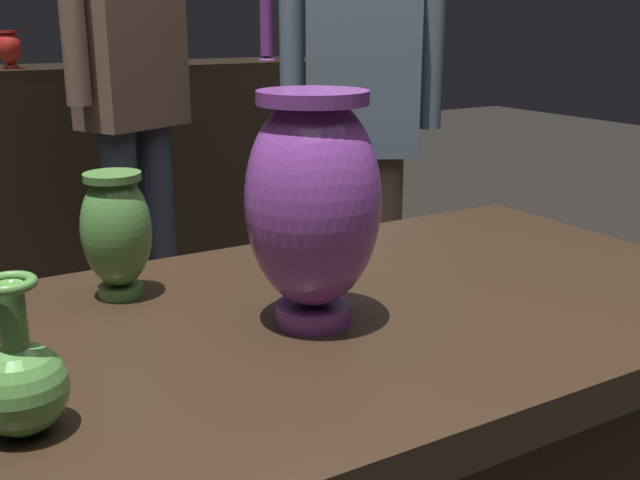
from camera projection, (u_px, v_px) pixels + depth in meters
back_display_shelf at (23, 201)px, 2.88m from camera, size 2.60×0.40×0.99m
vase_centerpiece at (313, 201)px, 0.90m from camera, size 0.16×0.16×0.28m
vase_tall_behind at (116, 231)px, 1.01m from camera, size 0.09×0.09×0.17m
vase_left_accent at (20, 381)px, 0.68m from camera, size 0.09×0.09×0.15m
shelf_vase_far_right at (266, 30)px, 3.21m from camera, size 0.07×0.07×0.25m
shelf_vase_center at (9, 48)px, 2.67m from camera, size 0.08×0.08×0.13m
shelf_vase_right at (151, 28)px, 2.91m from camera, size 0.09×0.09×0.27m
visitor_center_back at (130, 72)px, 2.31m from camera, size 0.43×0.30×1.70m
visitor_near_right at (361, 105)px, 2.22m from camera, size 0.42×0.31×1.57m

